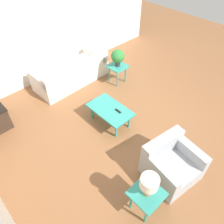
% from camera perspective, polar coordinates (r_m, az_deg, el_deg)
% --- Properties ---
extents(ground_plane, '(14.00, 14.00, 0.00)m').
position_cam_1_polar(ground_plane, '(5.14, 5.38, -3.05)').
color(ground_plane, '#8E5B38').
extents(wall_right, '(0.12, 7.20, 2.70)m').
position_cam_1_polar(wall_right, '(6.41, -15.67, 20.49)').
color(wall_right, white).
rests_on(wall_right, ground_plane).
extents(sofa, '(0.94, 2.10, 0.71)m').
position_cam_1_polar(sofa, '(6.30, -10.38, 9.77)').
color(sofa, white).
rests_on(sofa, ground_plane).
extents(armchair, '(0.95, 0.99, 0.75)m').
position_cam_1_polar(armchair, '(4.23, 15.06, -12.85)').
color(armchair, '#A8ADB2').
rests_on(armchair, ground_plane).
extents(coffee_table, '(1.02, 0.61, 0.42)m').
position_cam_1_polar(coffee_table, '(4.90, -0.53, 0.39)').
color(coffee_table, teal).
rests_on(coffee_table, ground_plane).
extents(side_table_plant, '(0.48, 0.48, 0.52)m').
position_cam_1_polar(side_table_plant, '(6.14, 1.44, 11.29)').
color(side_table_plant, teal).
rests_on(side_table_plant, ground_plane).
extents(side_table_lamp, '(0.48, 0.48, 0.52)m').
position_cam_1_polar(side_table_lamp, '(3.69, 8.95, -20.82)').
color(side_table_lamp, teal).
rests_on(side_table_lamp, ground_plane).
extents(potted_plant, '(0.36, 0.36, 0.47)m').
position_cam_1_polar(potted_plant, '(5.95, 1.50, 14.24)').
color(potted_plant, '#333338').
rests_on(potted_plant, side_table_plant).
extents(table_lamp, '(0.28, 0.28, 0.43)m').
position_cam_1_polar(table_lamp, '(3.35, 9.69, -18.00)').
color(table_lamp, '#997F4C').
rests_on(table_lamp, side_table_lamp).
extents(remote_control, '(0.16, 0.04, 0.02)m').
position_cam_1_polar(remote_control, '(4.81, 1.59, 0.28)').
color(remote_control, black).
rests_on(remote_control, coffee_table).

